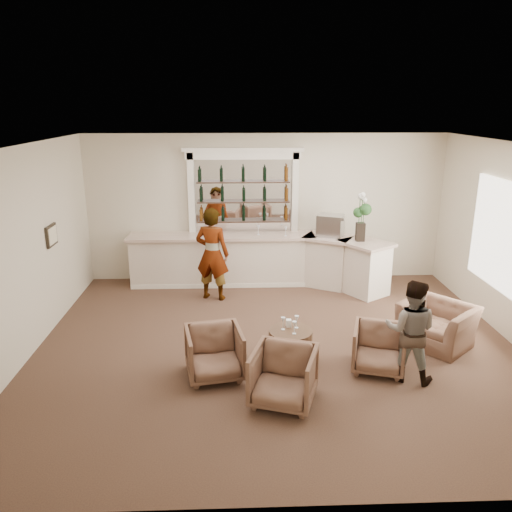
{
  "coord_description": "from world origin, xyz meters",
  "views": [
    {
      "loc": [
        -0.64,
        -7.57,
        3.9
      ],
      "look_at": [
        -0.32,
        0.9,
        1.31
      ],
      "focal_mm": 35.0,
      "sensor_mm": 36.0,
      "label": 1
    }
  ],
  "objects_px": {
    "sommelier": "(212,254)",
    "armchair_far": "(437,324)",
    "armchair_right": "(378,348)",
    "flower_vase": "(361,214)",
    "cocktail_table": "(290,345)",
    "espresso_machine": "(330,225)",
    "guest": "(411,331)",
    "armchair_left": "(214,353)",
    "bar_counter": "(259,260)",
    "armchair_center": "(283,376)"
  },
  "relations": [
    {
      "from": "sommelier",
      "to": "armchair_far",
      "type": "bearing_deg",
      "value": 168.01
    },
    {
      "from": "armchair_right",
      "to": "flower_vase",
      "type": "bearing_deg",
      "value": 98.68
    },
    {
      "from": "cocktail_table",
      "to": "espresso_machine",
      "type": "bearing_deg",
      "value": 70.33
    },
    {
      "from": "guest",
      "to": "espresso_machine",
      "type": "bearing_deg",
      "value": -60.38
    },
    {
      "from": "cocktail_table",
      "to": "armchair_right",
      "type": "bearing_deg",
      "value": -16.1
    },
    {
      "from": "espresso_machine",
      "to": "flower_vase",
      "type": "distance_m",
      "value": 0.77
    },
    {
      "from": "armchair_far",
      "to": "espresso_machine",
      "type": "relative_size",
      "value": 2.05
    },
    {
      "from": "espresso_machine",
      "to": "armchair_left",
      "type": "bearing_deg",
      "value": -98.28
    },
    {
      "from": "cocktail_table",
      "to": "armchair_left",
      "type": "bearing_deg",
      "value": -158.14
    },
    {
      "from": "armchair_right",
      "to": "armchair_left",
      "type": "bearing_deg",
      "value": -161.22
    },
    {
      "from": "sommelier",
      "to": "guest",
      "type": "bearing_deg",
      "value": 150.36
    },
    {
      "from": "bar_counter",
      "to": "armchair_right",
      "type": "relative_size",
      "value": 7.36
    },
    {
      "from": "armchair_center",
      "to": "espresso_machine",
      "type": "distance_m",
      "value": 4.86
    },
    {
      "from": "guest",
      "to": "flower_vase",
      "type": "height_order",
      "value": "flower_vase"
    },
    {
      "from": "bar_counter",
      "to": "armchair_left",
      "type": "distance_m",
      "value": 4.01
    },
    {
      "from": "armchair_far",
      "to": "flower_vase",
      "type": "height_order",
      "value": "flower_vase"
    },
    {
      "from": "guest",
      "to": "armchair_left",
      "type": "xyz_separation_m",
      "value": [
        -2.84,
        0.17,
        -0.39
      ]
    },
    {
      "from": "guest",
      "to": "espresso_machine",
      "type": "distance_m",
      "value": 4.07
    },
    {
      "from": "armchair_far",
      "to": "espresso_machine",
      "type": "distance_m",
      "value": 3.37
    },
    {
      "from": "guest",
      "to": "armchair_far",
      "type": "xyz_separation_m",
      "value": [
        0.85,
        1.07,
        -0.41
      ]
    },
    {
      "from": "cocktail_table",
      "to": "armchair_far",
      "type": "distance_m",
      "value": 2.56
    },
    {
      "from": "armchair_center",
      "to": "armchair_right",
      "type": "bearing_deg",
      "value": 45.96
    },
    {
      "from": "guest",
      "to": "flower_vase",
      "type": "distance_m",
      "value": 3.71
    },
    {
      "from": "espresso_machine",
      "to": "armchair_center",
      "type": "bearing_deg",
      "value": -83.82
    },
    {
      "from": "armchair_left",
      "to": "espresso_machine",
      "type": "distance_m",
      "value": 4.62
    },
    {
      "from": "armchair_left",
      "to": "armchair_far",
      "type": "bearing_deg",
      "value": 2.91
    },
    {
      "from": "cocktail_table",
      "to": "sommelier",
      "type": "bearing_deg",
      "value": 116.71
    },
    {
      "from": "armchair_center",
      "to": "cocktail_table",
      "type": "bearing_deg",
      "value": 97.37
    },
    {
      "from": "armchair_center",
      "to": "armchair_far",
      "type": "distance_m",
      "value": 3.18
    },
    {
      "from": "espresso_machine",
      "to": "flower_vase",
      "type": "bearing_deg",
      "value": -13.63
    },
    {
      "from": "armchair_left",
      "to": "armchair_right",
      "type": "bearing_deg",
      "value": -8.56
    },
    {
      "from": "espresso_machine",
      "to": "sommelier",
      "type": "bearing_deg",
      "value": -141.07
    },
    {
      "from": "cocktail_table",
      "to": "flower_vase",
      "type": "bearing_deg",
      "value": 59.17
    },
    {
      "from": "cocktail_table",
      "to": "sommelier",
      "type": "distance_m",
      "value": 3.07
    },
    {
      "from": "bar_counter",
      "to": "armchair_far",
      "type": "xyz_separation_m",
      "value": [
        2.86,
        -3.02,
        -0.22
      ]
    },
    {
      "from": "sommelier",
      "to": "flower_vase",
      "type": "xyz_separation_m",
      "value": [
        3.1,
        0.28,
        0.75
      ]
    },
    {
      "from": "armchair_right",
      "to": "cocktail_table",
      "type": "bearing_deg",
      "value": -179.59
    },
    {
      "from": "cocktail_table",
      "to": "guest",
      "type": "distance_m",
      "value": 1.86
    },
    {
      "from": "armchair_left",
      "to": "armchair_far",
      "type": "distance_m",
      "value": 3.81
    },
    {
      "from": "bar_counter",
      "to": "flower_vase",
      "type": "relative_size",
      "value": 5.58
    },
    {
      "from": "bar_counter",
      "to": "flower_vase",
      "type": "xyz_separation_m",
      "value": [
        2.1,
        -0.51,
        1.14
      ]
    },
    {
      "from": "sommelier",
      "to": "armchair_center",
      "type": "distance_m",
      "value": 4.05
    },
    {
      "from": "flower_vase",
      "to": "armchair_far",
      "type": "bearing_deg",
      "value": -73.12
    },
    {
      "from": "espresso_machine",
      "to": "guest",
      "type": "bearing_deg",
      "value": -59.85
    },
    {
      "from": "sommelier",
      "to": "armchair_left",
      "type": "distance_m",
      "value": 3.19
    },
    {
      "from": "flower_vase",
      "to": "armchair_center",
      "type": "bearing_deg",
      "value": -115.6
    },
    {
      "from": "armchair_right",
      "to": "sommelier",
      "type": "bearing_deg",
      "value": 147.5
    },
    {
      "from": "armchair_left",
      "to": "armchair_right",
      "type": "relative_size",
      "value": 1.07
    },
    {
      "from": "sommelier",
      "to": "armchair_far",
      "type": "xyz_separation_m",
      "value": [
        3.86,
        -2.23,
        -0.61
      ]
    },
    {
      "from": "sommelier",
      "to": "cocktail_table",
      "type": "bearing_deg",
      "value": 134.78
    }
  ]
}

